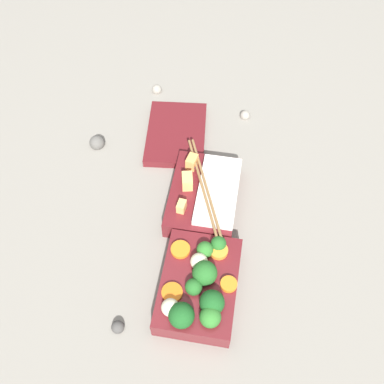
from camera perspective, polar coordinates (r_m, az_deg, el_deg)
name	(u,v)px	position (r m, az deg, el deg)	size (l,w,h in m)	color
ground_plane	(191,241)	(0.82, -0.13, -6.21)	(3.00, 3.00, 0.00)	gray
bento_tray_vegetable	(199,286)	(0.75, 0.91, -11.87)	(0.18, 0.13, 0.07)	maroon
bento_tray_rice	(205,195)	(0.84, 1.66, -0.38)	(0.21, 0.12, 0.07)	maroon
bento_lid	(176,134)	(0.96, -2.01, 7.39)	(0.17, 0.12, 0.02)	maroon
pebble_0	(157,90)	(1.06, -4.49, 12.85)	(0.02, 0.02, 0.02)	gray
pebble_1	(245,115)	(1.01, 6.75, 9.67)	(0.02, 0.02, 0.02)	gray
pebble_2	(118,327)	(0.76, -9.40, -16.55)	(0.02, 0.02, 0.02)	#474442
pebble_3	(97,143)	(0.96, -11.96, 6.14)	(0.03, 0.03, 0.03)	#595651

